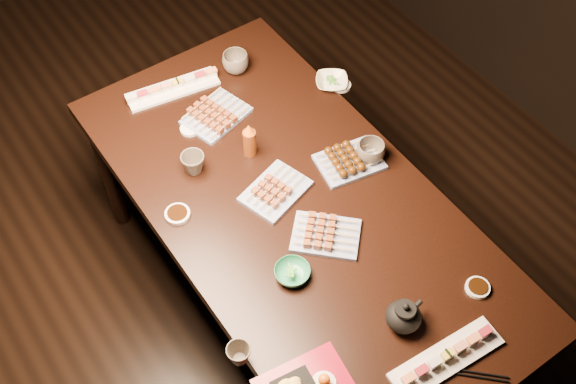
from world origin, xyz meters
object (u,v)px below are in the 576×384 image
object	(u,v)px
dining_table	(295,261)
yakitori_plate_left	(216,112)
condiment_bottle	(249,139)
sushi_platter_far	(172,86)
edamame_bowl_cream	(332,82)
teapot	(404,315)
teacup_far_left	(193,163)
teacup_mid_right	(371,152)
teacup_far_right	(236,63)
yakitori_plate_right	(326,232)
sushi_platter_near	(447,356)
teacup_near_left	(239,354)
edamame_bowl_green	(292,273)
yakitori_plate_center	(275,187)

from	to	relation	value
dining_table	yakitori_plate_left	xyz separation A→B (m)	(-0.01, 0.51, 0.40)
condiment_bottle	sushi_platter_far	bearing A→B (deg)	99.61
edamame_bowl_cream	teapot	distance (m)	1.05
teacup_far_left	teapot	distance (m)	0.92
teacup_mid_right	teacup_far_right	bearing A→B (deg)	102.57
teacup_mid_right	teacup_far_left	size ratio (longest dim) A/B	1.19
yakitori_plate_right	sushi_platter_near	bearing A→B (deg)	-42.03
teacup_near_left	teacup_far_left	distance (m)	0.75
teacup_mid_right	teapot	distance (m)	0.66
yakitori_plate_right	edamame_bowl_green	size ratio (longest dim) A/B	1.91
yakitori_plate_right	condiment_bottle	bearing A→B (deg)	135.40
sushi_platter_near	sushi_platter_far	size ratio (longest dim) A/B	1.01
yakitori_plate_right	yakitori_plate_left	world-z (taller)	yakitori_plate_left
dining_table	teacup_far_right	size ratio (longest dim) A/B	17.04
sushi_platter_far	sushi_platter_near	bearing A→B (deg)	103.62
edamame_bowl_green	condiment_bottle	bearing A→B (deg)	71.34
dining_table	yakitori_plate_center	bearing A→B (deg)	119.81
teacup_near_left	teapot	xyz separation A→B (m)	(0.48, -0.19, 0.02)
teacup_near_left	teacup_mid_right	distance (m)	0.89
teacup_far_left	teapot	world-z (taller)	teapot
teapot	edamame_bowl_green	bearing A→B (deg)	115.11
dining_table	sushi_platter_far	world-z (taller)	sushi_platter_far
yakitori_plate_center	teapot	bearing A→B (deg)	-103.56
sushi_platter_near	yakitori_plate_center	xyz separation A→B (m)	(-0.07, 0.81, 0.01)
teacup_far_left	sushi_platter_near	bearing A→B (deg)	-76.77
edamame_bowl_green	condiment_bottle	size ratio (longest dim) A/B	0.79
sushi_platter_near	yakitori_plate_left	bearing A→B (deg)	96.09
teacup_far_left	teapot	xyz separation A→B (m)	(0.22, -0.89, 0.02)
sushi_platter_near	teacup_far_left	world-z (taller)	teacup_far_left
yakitori_plate_center	yakitori_plate_left	size ratio (longest dim) A/B	0.97
edamame_bowl_cream	teacup_mid_right	bearing A→B (deg)	-106.77
sushi_platter_near	edamame_bowl_green	bearing A→B (deg)	116.84
dining_table	teapot	bearing A→B (deg)	-77.97
dining_table	edamame_bowl_green	distance (m)	0.48
yakitori_plate_left	teacup_far_right	distance (m)	0.27
yakitori_plate_left	teacup_far_left	bearing A→B (deg)	-153.93
sushi_platter_far	yakitori_plate_center	size ratio (longest dim) A/B	1.60
condiment_bottle	yakitori_plate_right	bearing A→B (deg)	-89.29
sushi_platter_near	teapot	world-z (taller)	teapot
teacup_mid_right	teapot	size ratio (longest dim) A/B	0.78
yakitori_plate_center	teacup_mid_right	world-z (taller)	teacup_mid_right
teacup_near_left	condiment_bottle	size ratio (longest dim) A/B	0.51
edamame_bowl_green	teacup_far_left	bearing A→B (deg)	93.82
edamame_bowl_green	yakitori_plate_right	bearing A→B (deg)	18.37
yakitori_plate_center	edamame_bowl_cream	bearing A→B (deg)	16.29
teacup_mid_right	condiment_bottle	size ratio (longest dim) A/B	0.69
yakitori_plate_center	sushi_platter_near	bearing A→B (deg)	-102.07
teapot	teacup_far_right	bearing A→B (deg)	78.07
sushi_platter_near	yakitori_plate_left	world-z (taller)	yakitori_plate_left
teacup_near_left	teacup_far_right	size ratio (longest dim) A/B	0.71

